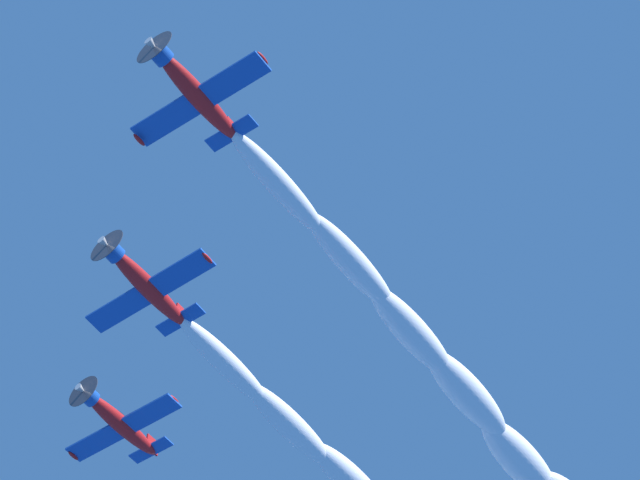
% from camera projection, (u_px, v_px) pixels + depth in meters
% --- Properties ---
extents(airplane_lead, '(8.74, 7.81, 2.46)m').
position_uv_depth(airplane_lead, '(194.00, 92.00, 77.32)').
color(airplane_lead, red).
extents(airplane_left_wingman, '(8.74, 7.82, 2.38)m').
position_uv_depth(airplane_left_wingman, '(145.00, 284.00, 82.89)').
color(airplane_left_wingman, red).
extents(airplane_right_wingman, '(8.74, 7.81, 2.41)m').
position_uv_depth(airplane_right_wingman, '(118.00, 422.00, 92.21)').
color(airplane_right_wingman, red).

